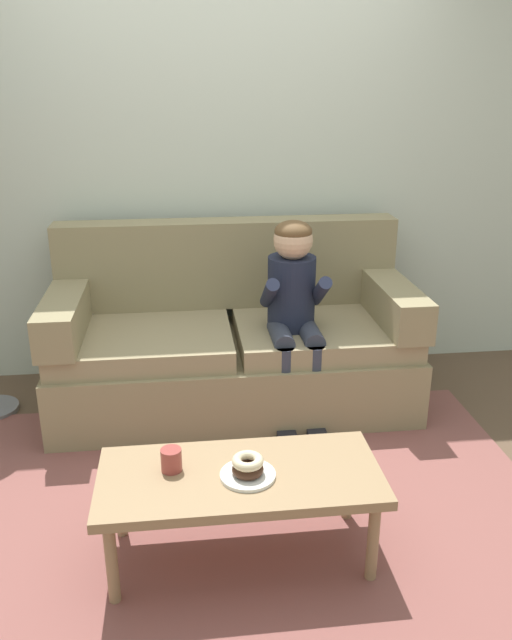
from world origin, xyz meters
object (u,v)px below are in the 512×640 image
donut (248,469)px  couch (233,343)px  coffee_table (240,482)px  person_child (294,302)px  mug (171,460)px

donut → couch: bearing=87.5°
coffee_table → donut: size_ratio=8.96×
couch → person_child: (0.31, -0.21, 0.31)m
coffee_table → person_child: size_ratio=0.98×
couch → donut: bearing=-92.5°
coffee_table → mug: (-0.26, 0.05, 0.09)m
person_child → donut: (-0.38, -1.17, -0.24)m
coffee_table → person_child: 1.25m
coffee_table → donut: 0.08m
person_child → mug: (-0.66, -1.09, -0.23)m
person_child → donut: person_child is taller
couch → donut: 1.39m
coffee_table → mug: size_ratio=11.95×
donut → mug: 0.29m
couch → mug: bearing=-104.8°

